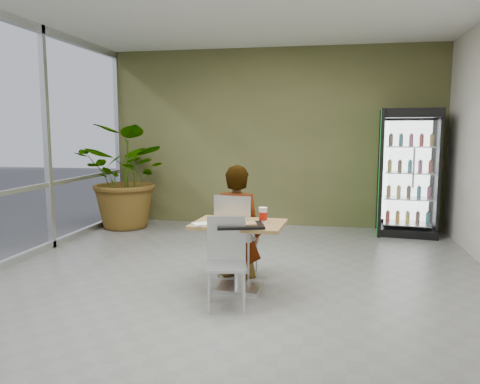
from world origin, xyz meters
name	(u,v)px	position (x,y,z in m)	size (l,w,h in m)	color
ground	(235,285)	(0.00, 0.00, 0.00)	(7.00, 7.00, 0.00)	slate
room_envelope	(234,143)	(0.00, 0.00, 1.60)	(6.00, 7.00, 3.20)	silver
dining_table	(239,242)	(0.08, -0.14, 0.54)	(1.00, 0.73, 0.75)	#B17F4B
chair_far	(235,229)	(-0.05, 0.30, 0.58)	(0.48, 0.49, 0.99)	silver
chair_near	(226,254)	(0.04, -0.58, 0.52)	(0.46, 0.47, 0.88)	silver
seated_woman	(237,233)	(-0.04, 0.36, 0.52)	(0.60, 0.39, 1.64)	black
pizza_plate	(240,220)	(0.09, -0.10, 0.77)	(0.27, 0.20, 0.03)	white
soda_cup	(263,215)	(0.33, -0.11, 0.83)	(0.09, 0.09, 0.17)	white
napkin_stack	(201,224)	(-0.28, -0.36, 0.76)	(0.16, 0.16, 0.02)	white
cafeteria_tray	(240,225)	(0.13, -0.36, 0.76)	(0.48, 0.35, 0.03)	black
beverage_fridge	(409,173)	(2.33, 3.09, 1.04)	(1.03, 0.84, 2.08)	black
potted_plant	(129,177)	(-2.46, 2.76, 0.92)	(1.66, 1.43, 1.84)	#2B6026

